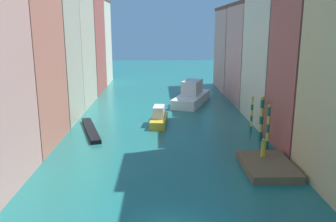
{
  "coord_description": "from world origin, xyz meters",
  "views": [
    {
      "loc": [
        -0.52,
        -16.88,
        10.97
      ],
      "look_at": [
        0.54,
        22.52,
        1.5
      ],
      "focal_mm": 37.72,
      "sensor_mm": 36.0,
      "label": 1
    }
  ],
  "objects": [
    {
      "name": "person_on_dock",
      "position": [
        7.95,
        10.07,
        1.33
      ],
      "size": [
        0.36,
        0.36,
        1.55
      ],
      "color": "gold",
      "rests_on": "waterfront_dock"
    },
    {
      "name": "building_left_2",
      "position": [
        -13.59,
        24.46,
        8.1
      ],
      "size": [
        6.91,
        7.83,
        16.16
      ],
      "color": "#BCB299",
      "rests_on": "ground"
    },
    {
      "name": "mooring_pole_2",
      "position": [
        9.3,
        19.02,
        1.96
      ],
      "size": [
        0.28,
        0.28,
        3.84
      ],
      "color": "#197247",
      "rests_on": "ground"
    },
    {
      "name": "vaporetto_white",
      "position": [
        4.33,
        33.66,
        1.15
      ],
      "size": [
        6.69,
        10.92,
        3.36
      ],
      "color": "white",
      "rests_on": "ground"
    },
    {
      "name": "mooring_pole_1",
      "position": [
        9.57,
        16.39,
        2.23
      ],
      "size": [
        0.39,
        0.39,
        4.35
      ],
      "color": "#197247",
      "rests_on": "ground"
    },
    {
      "name": "motorboat_0",
      "position": [
        -0.52,
        22.28,
        0.77
      ],
      "size": [
        2.15,
        5.5,
        2.14
      ],
      "color": "gold",
      "rests_on": "ground"
    },
    {
      "name": "building_right_2",
      "position": [
        13.59,
        23.18,
        8.61
      ],
      "size": [
        6.91,
        10.71,
        17.2
      ],
      "color": "beige",
      "rests_on": "ground"
    },
    {
      "name": "building_left_3",
      "position": [
        -13.59,
        33.35,
        8.24
      ],
      "size": [
        6.91,
        10.04,
        16.45
      ],
      "color": "#BCB299",
      "rests_on": "ground"
    },
    {
      "name": "building_right_3",
      "position": [
        13.59,
        34.26,
        7.16
      ],
      "size": [
        6.91,
        11.09,
        14.3
      ],
      "color": "tan",
      "rests_on": "ground"
    },
    {
      "name": "waterfront_dock",
      "position": [
        8.02,
        8.8,
        0.3
      ],
      "size": [
        3.77,
        5.62,
        0.61
      ],
      "color": "brown",
      "rests_on": "ground"
    },
    {
      "name": "building_left_1",
      "position": [
        -13.59,
        15.66,
        9.1
      ],
      "size": [
        6.91,
        9.46,
        18.18
      ],
      "color": "#C6705B",
      "rests_on": "ground"
    },
    {
      "name": "building_right_1",
      "position": [
        13.59,
        13.89,
        11.02
      ],
      "size": [
        6.91,
        7.48,
        22.02
      ],
      "color": "#B25147",
      "rests_on": "ground"
    },
    {
      "name": "gondola_black",
      "position": [
        -7.83,
        19.5,
        0.21
      ],
      "size": [
        3.62,
        8.84,
        0.42
      ],
      "color": "black",
      "rests_on": "ground"
    },
    {
      "name": "mooring_pole_0",
      "position": [
        9.38,
        13.6,
        2.14
      ],
      "size": [
        0.3,
        0.3,
        4.18
      ],
      "color": "#197247",
      "rests_on": "ground"
    },
    {
      "name": "building_right_4",
      "position": [
        13.59,
        45.99,
        7.15
      ],
      "size": [
        6.91,
        11.68,
        14.28
      ],
      "color": "tan",
      "rests_on": "ground"
    },
    {
      "name": "ground_plane",
      "position": [
        0.0,
        24.5,
        0.0
      ],
      "size": [
        154.0,
        154.0,
        0.0
      ],
      "primitive_type": "plane",
      "color": "#1E6B66"
    },
    {
      "name": "building_left_4",
      "position": [
        -13.59,
        43.7,
        8.09
      ],
      "size": [
        6.91,
        10.19,
        16.16
      ],
      "color": "#B25147",
      "rests_on": "ground"
    },
    {
      "name": "building_left_5",
      "position": [
        -13.59,
        53.19,
        8.02
      ],
      "size": [
        6.91,
        8.82,
        16.02
      ],
      "color": "beige",
      "rests_on": "ground"
    }
  ]
}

